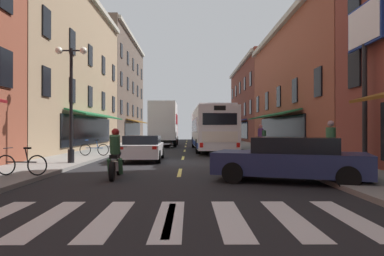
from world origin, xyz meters
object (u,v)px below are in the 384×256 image
(bicycle_near, at_px, (22,164))
(pedestrian_near, at_px, (261,138))
(bicycle_mid, at_px, (94,149))
(billboard_sign, at_px, (365,46))
(box_truck, at_px, (164,124))
(street_lamp_twin, at_px, (71,98))
(sedan_near, at_px, (143,148))
(sedan_mid, at_px, (168,137))
(pedestrian_mid, at_px, (331,143))
(transit_bus, at_px, (211,128))
(motorcycle_rider, at_px, (115,157))
(sedan_far, at_px, (291,159))

(bicycle_near, xyz_separation_m, pedestrian_near, (10.03, 10.70, 0.61))
(bicycle_near, bearing_deg, pedestrian_near, 46.85)
(bicycle_near, xyz_separation_m, bicycle_mid, (-0.02, 8.31, 0.00))
(pedestrian_near, bearing_deg, bicycle_mid, 141.24)
(billboard_sign, distance_m, bicycle_mid, 14.39)
(box_truck, height_order, street_lamp_twin, street_lamp_twin)
(billboard_sign, bearing_deg, sedan_near, 152.70)
(sedan_mid, bearing_deg, bicycle_mid, -96.80)
(box_truck, relative_size, pedestrian_mid, 4.03)
(transit_bus, distance_m, motorcycle_rider, 15.38)
(transit_bus, bearing_deg, sedan_mid, 105.33)
(sedan_near, height_order, bicycle_near, sedan_near)
(sedan_mid, bearing_deg, transit_bus, -74.67)
(sedan_near, relative_size, sedan_far, 0.90)
(motorcycle_rider, height_order, street_lamp_twin, street_lamp_twin)
(box_truck, distance_m, pedestrian_mid, 21.11)
(sedan_far, bearing_deg, sedan_mid, 100.45)
(transit_bus, distance_m, bicycle_near, 16.75)
(billboard_sign, relative_size, sedan_near, 1.43)
(box_truck, bearing_deg, motorcycle_rider, -90.15)
(sedan_mid, xyz_separation_m, pedestrian_near, (7.33, -20.38, 0.43))
(billboard_sign, height_order, motorcycle_rider, billboard_sign)
(sedan_mid, relative_size, motorcycle_rider, 2.16)
(sedan_mid, xyz_separation_m, street_lamp_twin, (-2.58, -26.91, 2.33))
(motorcycle_rider, bearing_deg, street_lamp_twin, 126.47)
(box_truck, relative_size, street_lamp_twin, 1.42)
(transit_bus, xyz_separation_m, sedan_far, (1.46, -15.67, -1.01))
(sedan_near, bearing_deg, billboard_sign, -27.30)
(billboard_sign, height_order, street_lamp_twin, billboard_sign)
(transit_bus, distance_m, pedestrian_mid, 13.76)
(pedestrian_near, bearing_deg, sedan_far, -149.75)
(billboard_sign, relative_size, transit_bus, 0.51)
(sedan_mid, distance_m, bicycle_near, 31.20)
(box_truck, height_order, sedan_far, box_truck)
(billboard_sign, distance_m, pedestrian_mid, 3.95)
(billboard_sign, relative_size, motorcycle_rider, 3.04)
(street_lamp_twin, bearing_deg, sedan_near, 39.69)
(transit_bus, xyz_separation_m, pedestrian_near, (2.96, -4.44, -0.61))
(bicycle_near, bearing_deg, transit_bus, 64.96)
(billboard_sign, xyz_separation_m, bicycle_near, (-12.10, -1.86, -4.32))
(pedestrian_mid, bearing_deg, bicycle_mid, -119.01)
(transit_bus, xyz_separation_m, pedestrian_mid, (3.75, -13.23, -0.63))
(motorcycle_rider, distance_m, bicycle_mid, 8.49)
(box_truck, relative_size, sedan_far, 1.50)
(billboard_sign, height_order, sedan_far, billboard_sign)
(transit_bus, height_order, bicycle_mid, transit_bus)
(bicycle_near, bearing_deg, pedestrian_mid, 10.00)
(sedan_far, height_order, pedestrian_mid, pedestrian_mid)
(street_lamp_twin, bearing_deg, bicycle_near, -91.68)
(sedan_mid, distance_m, pedestrian_near, 21.66)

